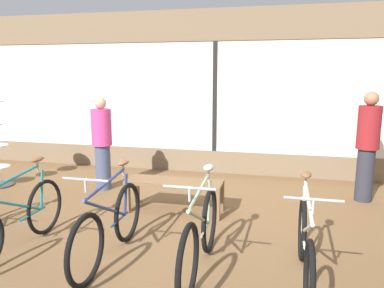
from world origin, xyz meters
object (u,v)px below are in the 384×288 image
bicycle_center_left (110,225)px  customer_by_window (367,144)px  bicycle_center_right (200,236)px  display_bench (174,186)px  customer_near_rack (102,142)px  bicycle_left (17,219)px  bicycle_right (305,246)px

bicycle_center_left → customer_by_window: (3.07, 2.68, 0.52)m
bicycle_center_right → display_bench: bicycle_center_right is taller
display_bench → customer_near_rack: (-1.50, 0.77, 0.45)m
display_bench → customer_by_window: size_ratio=0.81×
customer_near_rack → display_bench: bearing=-27.3°
bicycle_left → bicycle_right: (3.11, 0.06, -0.01)m
bicycle_right → customer_near_rack: customer_near_rack is taller
bicycle_center_right → customer_near_rack: size_ratio=1.09×
bicycle_center_left → customer_by_window: 4.11m
bicycle_right → display_bench: (-1.73, 1.53, 0.01)m
bicycle_center_left → bicycle_right: size_ratio=0.99×
bicycle_left → bicycle_center_right: bearing=0.8°
bicycle_center_left → bicycle_right: bicycle_center_left is taller
bicycle_center_right → customer_near_rack: bearing=133.5°
display_bench → bicycle_right: bearing=-41.5°
display_bench → bicycle_center_right: bearing=-65.3°
bicycle_right → customer_near_rack: 4.00m
bicycle_left → display_bench: (1.38, 1.60, -0.00)m
bicycle_center_right → display_bench: 1.73m
bicycle_center_left → customer_by_window: customer_by_window is taller
bicycle_left → customer_by_window: (4.16, 2.75, 0.52)m
bicycle_left → bicycle_center_left: 1.10m
bicycle_center_right → bicycle_right: bicycle_center_right is taller
bicycle_center_left → bicycle_right: (2.02, -0.01, -0.01)m
bicycle_right → customer_by_window: customer_by_window is taller
display_bench → customer_by_window: (2.78, 1.15, 0.52)m
customer_near_rack → customer_by_window: customer_by_window is taller
bicycle_center_right → customer_near_rack: (-2.22, 2.34, 0.44)m
bicycle_left → bicycle_right: bearing=1.2°
bicycle_left → customer_near_rack: (-0.12, 2.37, 0.45)m
bicycle_right → bicycle_left: bearing=-178.8°
bicycle_center_left → customer_near_rack: (-1.22, 2.30, 0.45)m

